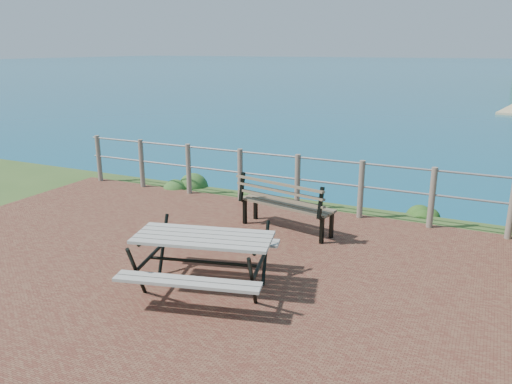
% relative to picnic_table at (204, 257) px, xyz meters
% --- Properties ---
extents(ground, '(10.00, 7.00, 0.12)m').
position_rel_picnic_table_xyz_m(ground, '(-0.11, 0.07, -0.44)').
color(ground, brown).
rests_on(ground, ground).
extents(ocean, '(1200.00, 1200.00, 0.00)m').
position_rel_picnic_table_xyz_m(ocean, '(-0.11, 200.07, -0.44)').
color(ocean, '#167085').
rests_on(ocean, ground).
extents(safety_railing, '(9.40, 0.10, 1.00)m').
position_rel_picnic_table_xyz_m(safety_railing, '(-0.11, 3.42, 0.13)').
color(safety_railing, '#6B5B4C').
rests_on(safety_railing, ground).
extents(picnic_table, '(1.73, 1.37, 0.68)m').
position_rel_picnic_table_xyz_m(picnic_table, '(0.00, 0.00, 0.00)').
color(picnic_table, gray).
rests_on(picnic_table, ground).
extents(park_bench, '(1.62, 0.70, 0.89)m').
position_rel_picnic_table_xyz_m(park_bench, '(0.14, 2.29, 0.15)').
color(park_bench, brown).
rests_on(park_bench, ground).
extents(shrub_lip_west, '(0.74, 0.74, 0.47)m').
position_rel_picnic_table_xyz_m(shrub_lip_west, '(-2.78, 3.82, -0.44)').
color(shrub_lip_west, '#2F5720').
rests_on(shrub_lip_west, ground).
extents(shrub_lip_east, '(0.67, 0.67, 0.37)m').
position_rel_picnic_table_xyz_m(shrub_lip_east, '(2.15, 4.03, -0.44)').
color(shrub_lip_east, '#254A16').
rests_on(shrub_lip_east, ground).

